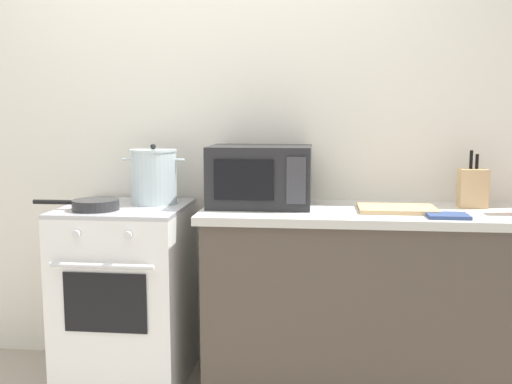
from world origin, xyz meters
TOP-DOWN VIEW (x-y plane):
  - back_wall at (0.30, 0.97)m, footprint 4.40×0.10m
  - lower_cabinet_right at (0.90, 0.62)m, footprint 1.64×0.56m
  - countertop_right at (0.90, 0.62)m, footprint 1.70×0.60m
  - stove at (-0.35, 0.60)m, footprint 0.60×0.64m
  - stock_pot at (-0.22, 0.69)m, footprint 0.32×0.24m
  - frying_pan at (-0.45, 0.47)m, footprint 0.42×0.22m
  - microwave at (0.32, 0.68)m, footprint 0.50×0.37m
  - cutting_board at (0.98, 0.60)m, footprint 0.36×0.26m
  - knife_block at (1.36, 0.74)m, footprint 0.13×0.10m
  - oven_mitt at (1.18, 0.44)m, footprint 0.18×0.14m

SIDE VIEW (x-z plane):
  - lower_cabinet_right at x=0.90m, z-range 0.00..0.88m
  - stove at x=-0.35m, z-range 0.00..0.92m
  - countertop_right at x=0.90m, z-range 0.88..0.92m
  - oven_mitt at x=1.18m, z-range 0.92..0.94m
  - cutting_board at x=0.98m, z-range 0.92..0.94m
  - frying_pan at x=-0.45m, z-range 0.92..0.97m
  - knife_block at x=1.36m, z-range 0.88..1.16m
  - stock_pot at x=-0.22m, z-range 0.91..1.21m
  - microwave at x=0.32m, z-range 0.92..1.22m
  - back_wall at x=0.30m, z-range 0.00..2.50m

